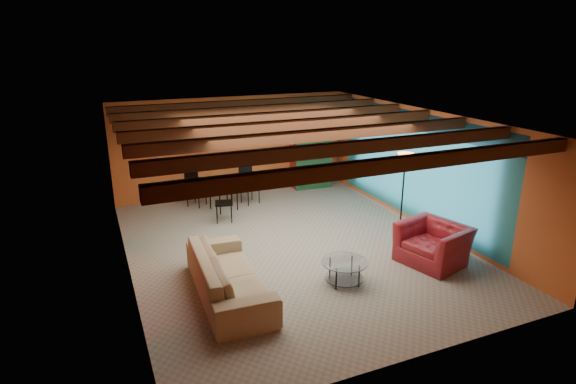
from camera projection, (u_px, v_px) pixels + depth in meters
name	position (u px, v px, depth m)	size (l,w,h in m)	color
room	(290.00, 135.00, 9.31)	(6.52, 8.01, 2.71)	gray
sofa	(229.00, 275.00, 7.95)	(2.60, 1.02, 0.76)	#927C5E
armchair	(433.00, 244.00, 9.13)	(1.20, 1.05, 0.78)	maroon
coffee_table	(344.00, 272.00, 8.41)	(0.82, 0.82, 0.42)	white
dining_table	(223.00, 190.00, 11.94)	(2.02, 2.02, 1.05)	white
armoire	(310.00, 155.00, 13.71)	(1.07, 0.53, 1.88)	maroon
floor_lamp	(403.00, 192.00, 10.54)	(0.36, 0.36, 1.81)	black
ceiling_fan	(292.00, 136.00, 9.21)	(1.50, 1.50, 0.44)	#472614
painting	(201.00, 138.00, 12.55)	(1.05, 0.03, 0.65)	black
potted_plant	(311.00, 115.00, 13.34)	(0.43, 0.38, 0.48)	#26661E
vase	(222.00, 167.00, 11.75)	(0.17, 0.17, 0.17)	orange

